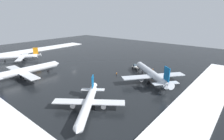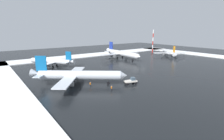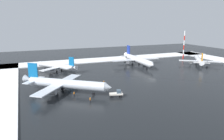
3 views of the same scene
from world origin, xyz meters
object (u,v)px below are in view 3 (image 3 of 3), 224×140
at_px(ground_crew_mid_apron, 90,100).
at_px(antenna_mast, 184,45).
at_px(ground_crew_near_tug, 74,94).
at_px(airplane_parked_portside, 64,84).
at_px(airplane_foreground_jet, 199,60).
at_px(ground_crew_beside_wing, 104,82).
at_px(pushback_tug, 117,93).
at_px(airplane_far_rear, 137,60).
at_px(airplane_parked_starboard, 57,66).

xyz_separation_m(ground_crew_mid_apron, antenna_mast, (-84.39, -55.35, 8.65)).
relative_size(ground_crew_mid_apron, antenna_mast, 0.09).
bearing_deg(ground_crew_near_tug, airplane_parked_portside, 43.07).
bearing_deg(airplane_parked_portside, antenna_mast, 63.58).
distance_m(airplane_foreground_jet, ground_crew_beside_wing, 69.93).
relative_size(pushback_tug, ground_crew_mid_apron, 2.95).
bearing_deg(airplane_far_rear, ground_crew_mid_apron, -40.18).
relative_size(airplane_parked_portside, airplane_parked_starboard, 1.22).
distance_m(airplane_parked_portside, ground_crew_beside_wing, 17.73).
bearing_deg(ground_crew_beside_wing, airplane_parked_starboard, -153.40).
bearing_deg(pushback_tug, ground_crew_beside_wing, 102.82).
bearing_deg(airplane_foreground_jet, pushback_tug, 152.73).
distance_m(airplane_parked_portside, airplane_far_rear, 60.10).
relative_size(airplane_parked_starboard, ground_crew_beside_wing, 14.08).
xyz_separation_m(airplane_foreground_jet, airplane_parked_starboard, (81.79, -15.24, -0.00)).
distance_m(pushback_tug, ground_crew_near_tug, 14.85).
height_order(airplane_far_rear, airplane_foreground_jet, airplane_far_rear).
height_order(airplane_foreground_jet, ground_crew_beside_wing, airplane_foreground_jet).
bearing_deg(airplane_parked_starboard, antenna_mast, -122.84).
height_order(airplane_parked_starboard, ground_crew_beside_wing, airplane_parked_starboard).
relative_size(airplane_foreground_jet, antenna_mast, 1.24).
bearing_deg(ground_crew_mid_apron, pushback_tug, -81.41).
bearing_deg(airplane_far_rear, airplane_foreground_jet, 73.31).
relative_size(airplane_foreground_jet, airplane_parked_starboard, 0.99).
bearing_deg(airplane_parked_portside, pushback_tug, 2.37).
bearing_deg(pushback_tug, ground_crew_mid_apron, -154.19).
bearing_deg(ground_crew_near_tug, ground_crew_beside_wing, -37.11).
height_order(airplane_parked_portside, ground_crew_mid_apron, airplane_parked_portside).
bearing_deg(ground_crew_mid_apron, ground_crew_near_tug, 23.96).
relative_size(airplane_far_rear, airplane_parked_starboard, 1.48).
distance_m(airplane_foreground_jet, airplane_parked_starboard, 83.20).
xyz_separation_m(airplane_far_rear, ground_crew_mid_apron, (43.64, 47.24, -2.52)).
bearing_deg(antenna_mast, ground_crew_mid_apron, 33.26).
distance_m(airplane_parked_portside, antenna_mast, 99.78).
bearing_deg(ground_crew_beside_wing, airplane_foreground_jet, 107.72).
distance_m(airplane_parked_starboard, ground_crew_mid_apron, 50.27).
distance_m(airplane_parked_starboard, ground_crew_near_tug, 42.43).
height_order(airplane_parked_portside, airplane_foreground_jet, airplane_parked_portside).
relative_size(ground_crew_mid_apron, ground_crew_beside_wing, 1.00).
relative_size(airplane_parked_starboard, antenna_mast, 1.25).
xyz_separation_m(pushback_tug, ground_crew_near_tug, (13.47, -6.25, -0.31)).
xyz_separation_m(airplane_far_rear, ground_crew_beside_wing, (32.41, 29.76, -2.52)).
height_order(airplane_foreground_jet, antenna_mast, antenna_mast).
bearing_deg(ground_crew_near_tug, airplane_foreground_jet, -52.32).
bearing_deg(airplane_parked_portside, ground_crew_beside_wing, 53.24).
bearing_deg(airplane_parked_portside, ground_crew_near_tug, -27.96).
distance_m(airplane_parked_starboard, pushback_tug, 50.34).
xyz_separation_m(airplane_far_rear, airplane_foreground_jet, (-35.29, 12.32, -0.72)).
distance_m(ground_crew_mid_apron, ground_crew_near_tug, 8.50).
height_order(ground_crew_mid_apron, antenna_mast, antenna_mast).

